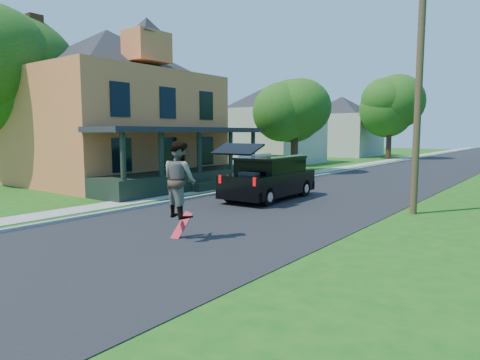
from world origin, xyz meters
The scene contains 14 objects.
ground centered at (0.00, 0.00, 0.00)m, with size 140.00×140.00×0.00m, color #145410.
street centered at (0.00, 20.00, 0.00)m, with size 8.00×120.00×0.02m, color black.
curb centered at (-4.05, 20.00, 0.00)m, with size 0.15×120.00×0.12m, color #9D9D98.
sidewalk centered at (-5.60, 20.00, 0.00)m, with size 1.30×120.00×0.03m, color gray.
front_walk centered at (-9.50, 6.00, 0.00)m, with size 6.50×1.20×0.03m, color gray.
main_house centered at (-12.80, 5.99, 4.92)m, with size 15.56×15.56×10.10m.
neighbor_house_mid centered at (-13.50, 24.00, 4.19)m, with size 12.78×12.78×8.30m.
neighbor_house_far centered at (-13.50, 40.00, 4.19)m, with size 12.78×12.78×8.30m.
black_suv centered at (-1.40, 5.62, 0.94)m, with size 2.23×5.34×2.45m.
skateboarder centered at (0.59, -1.68, 1.64)m, with size 1.14×0.98×2.04m.
skateboard centered at (0.45, -1.50, 0.30)m, with size 0.35×0.58×0.80m.
tree_left_mid centered at (-6.45, 16.46, 4.70)m, with size 5.19×5.14×7.35m.
tree_left_far centered at (-6.52, 36.56, 6.10)m, with size 7.42×7.22×9.21m.
utility_pole_near centered at (4.50, 6.00, 4.46)m, with size 1.50×0.28×8.65m.
Camera 1 is at (8.67, -9.65, 2.89)m, focal length 32.00 mm.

